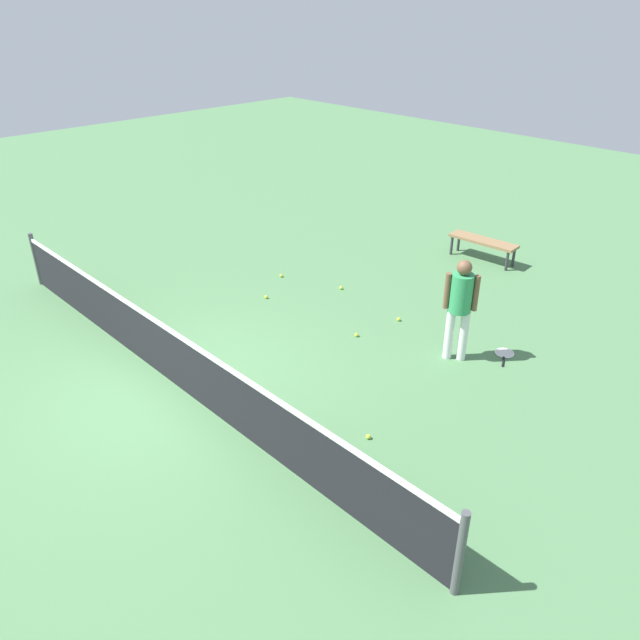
{
  "coord_description": "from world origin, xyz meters",
  "views": [
    {
      "loc": [
        -6.96,
        3.74,
        5.22
      ],
      "look_at": [
        -1.23,
        -1.81,
        0.9
      ],
      "focal_mm": 34.23,
      "sensor_mm": 36.0,
      "label": 1
    }
  ],
  "objects_px": {
    "tennis_ball_baseline": "(266,297)",
    "courtside_bench": "(483,242)",
    "tennis_ball_midcourt": "(368,437)",
    "tennis_ball_near_player": "(399,319)",
    "tennis_ball_stray_left": "(281,276)",
    "player_near_side": "(460,302)",
    "tennis_ball_by_net": "(356,335)",
    "tennis_ball_stray_right": "(341,288)",
    "tennis_racket_near_player": "(504,354)"
  },
  "relations": [
    {
      "from": "tennis_ball_by_net",
      "to": "tennis_ball_midcourt",
      "type": "relative_size",
      "value": 1.0
    },
    {
      "from": "player_near_side",
      "to": "tennis_ball_midcourt",
      "type": "relative_size",
      "value": 25.76
    },
    {
      "from": "tennis_ball_near_player",
      "to": "courtside_bench",
      "type": "height_order",
      "value": "courtside_bench"
    },
    {
      "from": "player_near_side",
      "to": "tennis_ball_near_player",
      "type": "relative_size",
      "value": 25.76
    },
    {
      "from": "tennis_ball_by_net",
      "to": "tennis_ball_stray_right",
      "type": "height_order",
      "value": "same"
    },
    {
      "from": "tennis_ball_stray_right",
      "to": "courtside_bench",
      "type": "bearing_deg",
      "value": -108.48
    },
    {
      "from": "tennis_ball_midcourt",
      "to": "courtside_bench",
      "type": "relative_size",
      "value": 0.04
    },
    {
      "from": "tennis_racket_near_player",
      "to": "tennis_ball_midcourt",
      "type": "bearing_deg",
      "value": 87.79
    },
    {
      "from": "tennis_racket_near_player",
      "to": "tennis_ball_midcourt",
      "type": "xyz_separation_m",
      "value": [
        0.12,
        3.17,
        0.02
      ]
    },
    {
      "from": "player_near_side",
      "to": "tennis_racket_near_player",
      "type": "bearing_deg",
      "value": -127.14
    },
    {
      "from": "tennis_ball_by_net",
      "to": "tennis_ball_baseline",
      "type": "bearing_deg",
      "value": 4.5
    },
    {
      "from": "tennis_ball_stray_right",
      "to": "courtside_bench",
      "type": "xyz_separation_m",
      "value": [
        -1.1,
        -3.28,
        0.38
      ]
    },
    {
      "from": "player_near_side",
      "to": "tennis_ball_by_net",
      "type": "distance_m",
      "value": 1.94
    },
    {
      "from": "tennis_ball_by_net",
      "to": "tennis_ball_near_player",
      "type": "bearing_deg",
      "value": -98.56
    },
    {
      "from": "tennis_ball_midcourt",
      "to": "tennis_ball_stray_left",
      "type": "relative_size",
      "value": 1.0
    },
    {
      "from": "tennis_ball_stray_left",
      "to": "player_near_side",
      "type": "bearing_deg",
      "value": 179.08
    },
    {
      "from": "tennis_racket_near_player",
      "to": "tennis_ball_stray_left",
      "type": "bearing_deg",
      "value": 7.21
    },
    {
      "from": "player_near_side",
      "to": "tennis_ball_stray_left",
      "type": "height_order",
      "value": "player_near_side"
    },
    {
      "from": "tennis_ball_near_player",
      "to": "tennis_ball_stray_right",
      "type": "distance_m",
      "value": 1.65
    },
    {
      "from": "tennis_ball_stray_left",
      "to": "tennis_racket_near_player",
      "type": "bearing_deg",
      "value": -172.79
    },
    {
      "from": "tennis_ball_by_net",
      "to": "tennis_racket_near_player",
      "type": "bearing_deg",
      "value": -147.91
    },
    {
      "from": "tennis_ball_stray_left",
      "to": "courtside_bench",
      "type": "bearing_deg",
      "value": -122.31
    },
    {
      "from": "tennis_ball_stray_left",
      "to": "courtside_bench",
      "type": "distance_m",
      "value": 4.45
    },
    {
      "from": "tennis_ball_near_player",
      "to": "player_near_side",
      "type": "bearing_deg",
      "value": 166.71
    },
    {
      "from": "tennis_ball_by_net",
      "to": "tennis_ball_midcourt",
      "type": "xyz_separation_m",
      "value": [
        -1.95,
        1.87,
        0.0
      ]
    },
    {
      "from": "tennis_racket_near_player",
      "to": "tennis_ball_near_player",
      "type": "bearing_deg",
      "value": 10.16
    },
    {
      "from": "tennis_ball_baseline",
      "to": "tennis_ball_stray_right",
      "type": "distance_m",
      "value": 1.51
    },
    {
      "from": "courtside_bench",
      "to": "tennis_ball_by_net",
      "type": "bearing_deg",
      "value": 95.05
    },
    {
      "from": "tennis_ball_stray_right",
      "to": "tennis_ball_by_net",
      "type": "bearing_deg",
      "value": 142.19
    },
    {
      "from": "tennis_ball_near_player",
      "to": "courtside_bench",
      "type": "bearing_deg",
      "value": -81.24
    },
    {
      "from": "player_near_side",
      "to": "tennis_ball_stray_right",
      "type": "bearing_deg",
      "value": -9.94
    },
    {
      "from": "player_near_side",
      "to": "courtside_bench",
      "type": "distance_m",
      "value": 4.33
    },
    {
      "from": "tennis_ball_stray_left",
      "to": "tennis_ball_near_player",
      "type": "bearing_deg",
      "value": -174.78
    },
    {
      "from": "tennis_ball_stray_left",
      "to": "courtside_bench",
      "type": "relative_size",
      "value": 0.04
    },
    {
      "from": "tennis_ball_near_player",
      "to": "tennis_ball_by_net",
      "type": "relative_size",
      "value": 1.0
    },
    {
      "from": "tennis_ball_by_net",
      "to": "tennis_ball_midcourt",
      "type": "distance_m",
      "value": 2.71
    },
    {
      "from": "tennis_ball_midcourt",
      "to": "tennis_ball_near_player",
      "type": "bearing_deg",
      "value": -57.37
    },
    {
      "from": "tennis_ball_baseline",
      "to": "player_near_side",
      "type": "bearing_deg",
      "value": -168.09
    },
    {
      "from": "tennis_racket_near_player",
      "to": "tennis_ball_stray_right",
      "type": "distance_m",
      "value": 3.57
    },
    {
      "from": "player_near_side",
      "to": "tennis_ball_baseline",
      "type": "xyz_separation_m",
      "value": [
        3.77,
        0.8,
        -0.98
      ]
    },
    {
      "from": "player_near_side",
      "to": "tennis_ball_by_net",
      "type": "height_order",
      "value": "player_near_side"
    },
    {
      "from": "tennis_ball_baseline",
      "to": "tennis_ball_stray_left",
      "type": "xyz_separation_m",
      "value": [
        0.55,
        -0.86,
        0.0
      ]
    },
    {
      "from": "tennis_ball_baseline",
      "to": "courtside_bench",
      "type": "xyz_separation_m",
      "value": [
        -1.82,
        -4.61,
        0.38
      ]
    },
    {
      "from": "tennis_ball_near_player",
      "to": "tennis_ball_midcourt",
      "type": "bearing_deg",
      "value": 122.63
    },
    {
      "from": "player_near_side",
      "to": "courtside_bench",
      "type": "height_order",
      "value": "player_near_side"
    },
    {
      "from": "player_near_side",
      "to": "tennis_ball_baseline",
      "type": "bearing_deg",
      "value": 11.91
    },
    {
      "from": "tennis_ball_midcourt",
      "to": "tennis_ball_baseline",
      "type": "xyz_separation_m",
      "value": [
        4.16,
        -1.7,
        0.0
      ]
    },
    {
      "from": "tennis_racket_near_player",
      "to": "tennis_ball_stray_right",
      "type": "height_order",
      "value": "tennis_ball_stray_right"
    },
    {
      "from": "tennis_ball_midcourt",
      "to": "tennis_ball_stray_right",
      "type": "relative_size",
      "value": 1.0
    },
    {
      "from": "tennis_ball_near_player",
      "to": "tennis_ball_by_net",
      "type": "height_order",
      "value": "same"
    }
  ]
}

